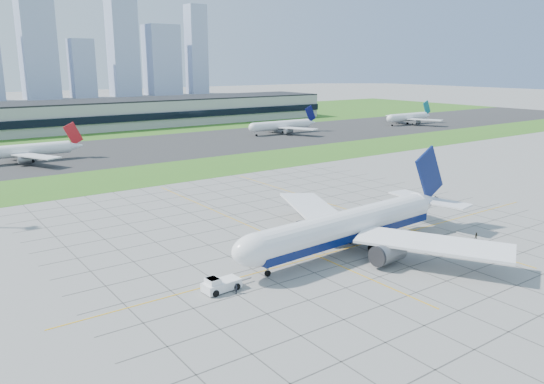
# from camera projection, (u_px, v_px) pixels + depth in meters

# --- Properties ---
(ground) EXTENTS (1400.00, 1400.00, 0.00)m
(ground) POSITION_uv_depth(u_px,v_px,m) (349.00, 243.00, 109.30)
(ground) COLOR gray
(ground) RESTS_ON ground
(grass_median) EXTENTS (700.00, 35.00, 0.04)m
(grass_median) POSITION_uv_depth(u_px,v_px,m) (164.00, 173.00, 180.22)
(grass_median) COLOR #346A1E
(grass_median) RESTS_ON ground
(asphalt_taxiway) EXTENTS (700.00, 75.00, 0.04)m
(asphalt_taxiway) POSITION_uv_depth(u_px,v_px,m) (109.00, 151.00, 223.57)
(asphalt_taxiway) COLOR #383838
(asphalt_taxiway) RESTS_ON ground
(grass_far) EXTENTS (700.00, 145.00, 0.04)m
(grass_far) POSITION_uv_depth(u_px,v_px,m) (45.00, 127.00, 310.26)
(grass_far) COLOR #346A1E
(grass_far) RESTS_ON ground
(apron_markings) EXTENTS (120.00, 130.00, 0.03)m
(apron_markings) POSITION_uv_depth(u_px,v_px,m) (315.00, 230.00, 118.28)
(apron_markings) COLOR #474744
(apron_markings) RESTS_ON ground
(terminal) EXTENTS (260.00, 43.00, 15.80)m
(terminal) POSITION_uv_depth(u_px,v_px,m) (126.00, 113.00, 311.34)
(terminal) COLOR #B7B7B2
(terminal) RESTS_ON ground
(airliner) EXTENTS (58.87, 59.52, 18.52)m
(airliner) POSITION_uv_depth(u_px,v_px,m) (349.00, 226.00, 103.83)
(airliner) COLOR white
(airliner) RESTS_ON ground
(pushback_tug) EXTENTS (9.27, 3.55, 2.56)m
(pushback_tug) POSITION_uv_depth(u_px,v_px,m) (220.00, 284.00, 86.16)
(pushback_tug) COLOR white
(pushback_tug) RESTS_ON ground
(crew_near) EXTENTS (0.72, 0.75, 1.73)m
(crew_near) POSITION_uv_depth(u_px,v_px,m) (236.00, 288.00, 85.29)
(crew_near) COLOR black
(crew_near) RESTS_ON ground
(crew_far) EXTENTS (1.01, 0.97, 1.63)m
(crew_far) POSITION_uv_depth(u_px,v_px,m) (476.00, 236.00, 111.25)
(crew_far) COLOR black
(crew_far) RESTS_ON ground
(distant_jet_1) EXTENTS (39.80, 42.66, 14.08)m
(distant_jet_1) POSITION_uv_depth(u_px,v_px,m) (24.00, 151.00, 198.08)
(distant_jet_1) COLOR white
(distant_jet_1) RESTS_ON ground
(distant_jet_2) EXTENTS (41.47, 42.66, 14.08)m
(distant_jet_2) POSITION_uv_depth(u_px,v_px,m) (282.00, 125.00, 279.82)
(distant_jet_2) COLOR white
(distant_jet_2) RESTS_ON ground
(distant_jet_3) EXTENTS (36.47, 42.66, 14.08)m
(distant_jet_3) POSITION_uv_depth(u_px,v_px,m) (409.00, 117.00, 322.43)
(distant_jet_3) COLOR white
(distant_jet_3) RESTS_ON ground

